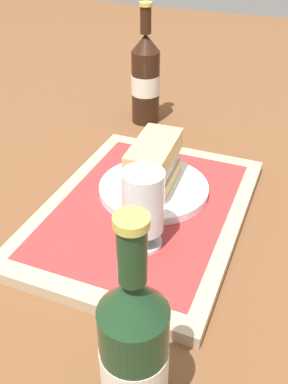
# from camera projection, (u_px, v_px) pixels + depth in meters

# --- Properties ---
(ground_plane) EXTENTS (3.00, 3.00, 0.00)m
(ground_plane) POSITION_uv_depth(u_px,v_px,m) (144.00, 216.00, 0.75)
(ground_plane) COLOR brown
(tray) EXTENTS (0.44, 0.32, 0.02)m
(tray) POSITION_uv_depth(u_px,v_px,m) (144.00, 212.00, 0.75)
(tray) COLOR tan
(tray) RESTS_ON ground_plane
(placemat) EXTENTS (0.38, 0.27, 0.00)m
(placemat) POSITION_uv_depth(u_px,v_px,m) (144.00, 206.00, 0.74)
(placemat) COLOR #9E2D2D
(placemat) RESTS_ON tray
(plate) EXTENTS (0.19, 0.19, 0.01)m
(plate) POSITION_uv_depth(u_px,v_px,m) (152.00, 188.00, 0.77)
(plate) COLOR white
(plate) RESTS_ON placemat
(sandwich) EXTENTS (0.14, 0.07, 0.08)m
(sandwich) POSITION_uv_depth(u_px,v_px,m) (152.00, 164.00, 0.74)
(sandwich) COLOR tan
(sandwich) RESTS_ON plate
(beer_glass) EXTENTS (0.06, 0.06, 0.12)m
(beer_glass) POSITION_uv_depth(u_px,v_px,m) (143.00, 206.00, 0.62)
(beer_glass) COLOR silver
(beer_glass) RESTS_ON placemat
(beer_bottle) EXTENTS (0.07, 0.07, 0.27)m
(beer_bottle) POSITION_uv_depth(u_px,v_px,m) (134.00, 355.00, 0.41)
(beer_bottle) COLOR #19381E
(beer_bottle) RESTS_ON ground_plane
(second_bottle) EXTENTS (0.07, 0.07, 0.27)m
(second_bottle) POSITION_uv_depth(u_px,v_px,m) (146.00, 78.00, 1.00)
(second_bottle) COLOR black
(second_bottle) RESTS_ON ground_plane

